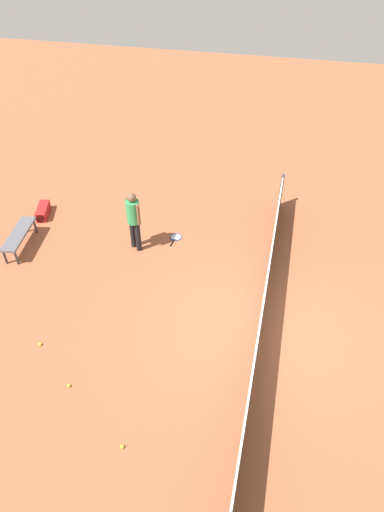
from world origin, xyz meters
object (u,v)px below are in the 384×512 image
(player_near_side, at_px, (134,217))
(tennis_ball_midcourt, at_px, (40,344))
(tennis_racket_near_player, at_px, (176,238))
(equipment_bag, at_px, (43,212))
(tennis_ball_near_player, at_px, (69,386))
(courtside_bench, at_px, (19,235))
(tennis_ball_by_net, at_px, (122,447))

(player_near_side, height_order, tennis_ball_midcourt, player_near_side)
(tennis_racket_near_player, bearing_deg, equipment_bag, -91.86)
(tennis_racket_near_player, xyz_separation_m, tennis_ball_midcourt, (4.23, -1.83, 0.02))
(tennis_ball_near_player, distance_m, courtside_bench, 4.82)
(tennis_ball_near_player, distance_m, tennis_ball_by_net, 1.70)
(tennis_racket_near_player, relative_size, tennis_ball_near_player, 9.05)
(player_near_side, bearing_deg, tennis_ball_midcourt, -14.49)
(tennis_racket_near_player, distance_m, tennis_ball_by_net, 5.96)
(tennis_racket_near_player, bearing_deg, tennis_ball_by_net, 6.10)
(courtside_bench, bearing_deg, player_near_side, 102.98)
(player_near_side, xyz_separation_m, tennis_ball_near_player, (4.37, 0.11, -0.98))
(tennis_ball_by_net, height_order, courtside_bench, courtside_bench)
(player_near_side, relative_size, equipment_bag, 2.01)
(tennis_ball_near_player, distance_m, equipment_bag, 6.09)
(tennis_ball_midcourt, bearing_deg, player_near_side, 165.51)
(player_near_side, height_order, courtside_bench, player_near_side)
(player_near_side, height_order, tennis_ball_near_player, player_near_side)
(tennis_ball_by_net, bearing_deg, player_near_side, -163.75)
(player_near_side, relative_size, tennis_racket_near_player, 2.85)
(tennis_ball_near_player, xyz_separation_m, courtside_bench, (-3.68, -3.09, 0.38))
(tennis_racket_near_player, bearing_deg, tennis_ball_near_player, -9.05)
(player_near_side, distance_m, equipment_bag, 3.35)
(player_near_side, distance_m, tennis_ball_midcourt, 3.82)
(equipment_bag, bearing_deg, tennis_ball_near_player, 32.22)
(tennis_racket_near_player, height_order, tennis_ball_near_player, tennis_ball_near_player)
(courtside_bench, bearing_deg, tennis_ball_by_net, 44.62)
(tennis_racket_near_player, height_order, equipment_bag, equipment_bag)
(tennis_racket_near_player, xyz_separation_m, tennis_ball_near_player, (5.02, -0.80, 0.02))
(tennis_ball_by_net, bearing_deg, courtside_bench, -135.38)
(tennis_ball_midcourt, bearing_deg, tennis_ball_near_player, 52.54)
(player_near_side, relative_size, tennis_ball_by_net, 25.76)
(tennis_ball_by_net, bearing_deg, tennis_ball_near_player, -122.37)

